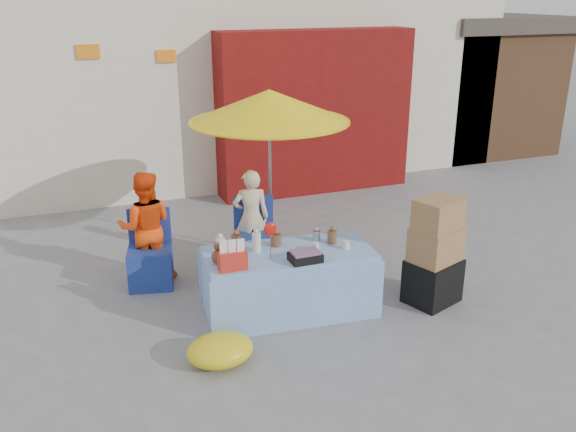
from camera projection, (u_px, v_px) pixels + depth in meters
name	position (u px, v px, depth m)	size (l,w,h in m)	color
ground	(277.00, 337.00, 5.93)	(80.00, 80.00, 0.00)	slate
market_table	(288.00, 281.00, 6.30)	(1.82, 0.98, 1.06)	#88A5DA
chair_left	(151.00, 264.00, 6.90)	(0.57, 0.57, 0.85)	navy
chair_right	(255.00, 248.00, 7.33)	(0.57, 0.57, 0.85)	navy
vendor_orange	(146.00, 227.00, 6.88)	(0.63, 0.49, 1.30)	#FF480D
vendor_beige	(251.00, 218.00, 7.32)	(0.44, 0.29, 1.20)	beige
umbrella	(269.00, 106.00, 7.11)	(1.90, 1.90, 2.09)	gray
box_stack	(435.00, 255.00, 6.42)	(0.65, 0.59, 1.18)	black
tarp_bundle	(220.00, 350.00, 5.46)	(0.61, 0.48, 0.27)	gold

